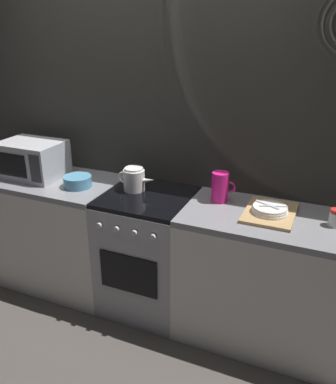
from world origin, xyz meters
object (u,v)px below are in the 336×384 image
(microwave, at_px, (33,159))
(pitcher, at_px, (220,187))
(spice_jar, at_px, (336,218))
(kettle, at_px, (134,179))
(mixing_bowl, at_px, (78,181))
(dish_pile, at_px, (270,211))
(stove_unit, at_px, (148,252))

(microwave, distance_m, pitcher, 1.45)
(pitcher, bearing_deg, spice_jar, -6.16)
(pitcher, relative_size, spice_jar, 1.90)
(pitcher, xyz_separation_m, spice_jar, (0.71, -0.08, -0.05))
(kettle, xyz_separation_m, mixing_bowl, (-0.40, -0.10, -0.04))
(microwave, distance_m, dish_pile, 1.79)
(mixing_bowl, bearing_deg, spice_jar, 2.68)
(stove_unit, bearing_deg, pitcher, 12.17)
(microwave, bearing_deg, kettle, 3.24)
(mixing_bowl, bearing_deg, pitcher, 8.90)
(pitcher, height_order, dish_pile, pitcher)
(mixing_bowl, relative_size, spice_jar, 1.90)
(mixing_bowl, bearing_deg, kettle, 14.48)
(spice_jar, bearing_deg, pitcher, 173.84)
(mixing_bowl, height_order, spice_jar, spice_jar)
(stove_unit, bearing_deg, mixing_bowl, -174.16)
(pitcher, distance_m, dish_pile, 0.36)
(mixing_bowl, distance_m, dish_pile, 1.35)
(mixing_bowl, distance_m, spice_jar, 1.72)
(kettle, xyz_separation_m, dish_pile, (0.95, -0.02, -0.06))
(dish_pile, xyz_separation_m, spice_jar, (0.37, -0.00, 0.03))
(stove_unit, height_order, mixing_bowl, mixing_bowl)
(stove_unit, xyz_separation_m, microwave, (-0.96, 0.00, 0.59))
(mixing_bowl, height_order, pitcher, pitcher)
(kettle, height_order, pitcher, pitcher)
(microwave, bearing_deg, pitcher, 4.01)
(stove_unit, xyz_separation_m, mixing_bowl, (-0.53, -0.05, 0.49))
(stove_unit, height_order, kettle, kettle)
(pitcher, distance_m, spice_jar, 0.72)
(stove_unit, distance_m, kettle, 0.55)
(dish_pile, bearing_deg, spice_jar, -0.04)
(microwave, distance_m, spice_jar, 2.16)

